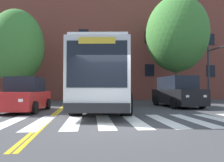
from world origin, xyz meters
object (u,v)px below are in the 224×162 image
city_bus (105,80)px  traffic_light_near_corner (218,63)px  street_tree_curbside_large (176,34)px  car_red_near_lane (25,96)px  street_tree_curbside_small (17,46)px  car_black_far_lane (177,92)px  car_tan_behind_bus (93,94)px

city_bus → traffic_light_near_corner: (9.26, 2.10, 1.45)m
street_tree_curbside_large → car_red_near_lane: bearing=-149.3°
traffic_light_near_corner → street_tree_curbside_small: street_tree_curbside_small is taller
car_black_far_lane → street_tree_curbside_large: size_ratio=0.50×
street_tree_curbside_small → car_black_far_lane: bearing=-24.4°
street_tree_curbside_large → street_tree_curbside_small: size_ratio=1.21×
traffic_light_near_corner → street_tree_curbside_large: size_ratio=0.48×
city_bus → traffic_light_near_corner: size_ratio=2.57×
car_tan_behind_bus → traffic_light_near_corner: bearing=-33.2°
city_bus → car_black_far_lane: (5.17, 0.67, -0.83)m
car_red_near_lane → street_tree_curbside_large: street_tree_curbside_large is taller
traffic_light_near_corner → street_tree_curbside_large: (-1.77, 3.71, 3.23)m
car_red_near_lane → car_black_far_lane: bearing=11.8°
city_bus → traffic_light_near_corner: traffic_light_near_corner is taller
car_red_near_lane → car_tan_behind_bus: car_red_near_lane is taller
city_bus → street_tree_curbside_large: street_tree_curbside_large is taller
street_tree_curbside_large → street_tree_curbside_small: (-14.80, 0.52, -1.46)m
car_tan_behind_bus → street_tree_curbside_small: street_tree_curbside_small is taller
car_black_far_lane → street_tree_curbside_small: (-12.47, 5.66, 4.05)m
car_tan_behind_bus → city_bus: bearing=-87.5°
car_tan_behind_bus → street_tree_curbside_large: 10.08m
street_tree_curbside_small → car_tan_behind_bus: bearing=16.7°
car_red_near_lane → traffic_light_near_corner: 14.46m
car_black_far_lane → street_tree_curbside_small: 14.28m
traffic_light_near_corner → car_red_near_lane: bearing=-165.9°
city_bus → street_tree_curbside_small: (-7.31, 6.33, 3.22)m
car_red_near_lane → street_tree_curbside_small: street_tree_curbside_small is taller
street_tree_curbside_small → street_tree_curbside_large: bearing=-2.0°
car_black_far_lane → car_tan_behind_bus: 9.52m
city_bus → street_tree_curbside_small: street_tree_curbside_small is taller
city_bus → street_tree_curbside_large: size_ratio=1.23×
car_black_far_lane → street_tree_curbside_large: (2.32, 5.14, 5.51)m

